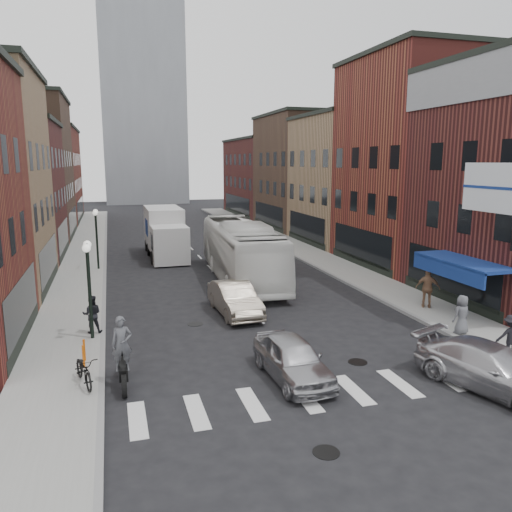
{
  "coord_description": "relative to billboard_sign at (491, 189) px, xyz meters",
  "views": [
    {
      "loc": [
        -6.42,
        -16.51,
        7.24
      ],
      "look_at": [
        0.59,
        7.49,
        2.5
      ],
      "focal_mm": 35.0,
      "sensor_mm": 36.0,
      "label": 1
    }
  ],
  "objects": [
    {
      "name": "ped_left_solo",
      "position": [
        -15.99,
        4.18,
        -5.18
      ],
      "size": [
        0.81,
        0.51,
        1.61
      ],
      "primitive_type": "imported",
      "rotation": [
        0.0,
        0.0,
        3.07
      ],
      "color": "black",
      "rests_on": "sidewalk_left"
    },
    {
      "name": "ped_right_c",
      "position": [
        -1.19,
        -0.29,
        -5.16
      ],
      "size": [
        0.9,
        0.68,
        1.65
      ],
      "primitive_type": "imported",
      "rotation": [
        0.0,
        0.0,
        3.34
      ],
      "color": "#5C5D64",
      "rests_on": "sidewalk_right"
    },
    {
      "name": "billboard_sign",
      "position": [
        0.0,
        0.0,
        0.0
      ],
      "size": [
        1.52,
        3.0,
        3.7
      ],
      "color": "black",
      "rests_on": "ground"
    },
    {
      "name": "distant_tower",
      "position": [
        -8.59,
        77.5,
        18.87
      ],
      "size": [
        14.0,
        14.0,
        50.0
      ],
      "primitive_type": "cube",
      "color": "#9399A0",
      "rests_on": "ground"
    },
    {
      "name": "bldg_right_mid_a",
      "position": [
        6.41,
        13.5,
        1.02
      ],
      "size": [
        10.3,
        10.2,
        14.3
      ],
      "color": "maroon",
      "rests_on": "ground"
    },
    {
      "name": "curb_right",
      "position": [
        -1.59,
        21.5,
        -6.13
      ],
      "size": [
        0.2,
        74.0,
        0.16
      ],
      "primitive_type": "cube",
      "color": "gray",
      "rests_on": "ground"
    },
    {
      "name": "ped_right_b",
      "position": [
        -0.24,
        3.42,
        -5.0
      ],
      "size": [
        1.28,
        1.11,
        1.96
      ],
      "primitive_type": "imported",
      "rotation": [
        0.0,
        0.0,
        2.56
      ],
      "color": "brown",
      "rests_on": "sidewalk_right"
    },
    {
      "name": "sidewalk_left",
      "position": [
        -17.09,
        21.5,
        -6.06
      ],
      "size": [
        3.0,
        74.0,
        0.15
      ],
      "primitive_type": "cube",
      "color": "gray",
      "rests_on": "ground"
    },
    {
      "name": "awning_blue",
      "position": [
        0.34,
        2.0,
        -3.5
      ],
      "size": [
        1.8,
        5.0,
        0.78
      ],
      "color": "navy",
      "rests_on": "ground"
    },
    {
      "name": "ground",
      "position": [
        -8.59,
        -0.5,
        -6.13
      ],
      "size": [
        160.0,
        160.0,
        0.0
      ],
      "primitive_type": "plane",
      "color": "black",
      "rests_on": "ground"
    },
    {
      "name": "sidewalk_right",
      "position": [
        -0.09,
        21.5,
        -6.06
      ],
      "size": [
        3.0,
        74.0,
        0.15
      ],
      "primitive_type": "cube",
      "color": "gray",
      "rests_on": "ground"
    },
    {
      "name": "transit_bus",
      "position": [
        -7.39,
        12.38,
        -4.32
      ],
      "size": [
        3.81,
        13.16,
        3.62
      ],
      "primitive_type": "imported",
      "rotation": [
        0.0,
        0.0,
        -0.06
      ],
      "color": "white",
      "rests_on": "ground"
    },
    {
      "name": "bldg_right_far_a",
      "position": [
        6.41,
        34.5,
        0.02
      ],
      "size": [
        10.3,
        12.2,
        12.3
      ],
      "color": "#4C3426",
      "rests_on": "ground"
    },
    {
      "name": "streetlamp_near",
      "position": [
        -15.99,
        3.5,
        -3.22
      ],
      "size": [
        0.32,
        1.22,
        4.11
      ],
      "color": "black",
      "rests_on": "ground"
    },
    {
      "name": "parked_bicycle",
      "position": [
        -16.1,
        -0.97,
        -5.49
      ],
      "size": [
        1.14,
        1.99,
        0.99
      ],
      "primitive_type": "imported",
      "rotation": [
        0.0,
        0.0,
        0.27
      ],
      "color": "black",
      "rests_on": "sidewalk_left"
    },
    {
      "name": "bldg_right_far_b",
      "position": [
        6.41,
        48.5,
        -0.98
      ],
      "size": [
        10.3,
        16.2,
        10.3
      ],
      "color": "#4A1B1A",
      "rests_on": "ground"
    },
    {
      "name": "bldg_left_far_b",
      "position": [
        -23.58,
        48.5,
        -0.48
      ],
      "size": [
        10.3,
        16.2,
        11.3
      ],
      "color": "maroon",
      "rests_on": "ground"
    },
    {
      "name": "bldg_left_far_a",
      "position": [
        -23.58,
        34.5,
        0.52
      ],
      "size": [
        10.3,
        12.2,
        13.3
      ],
      "color": "#4C3426",
      "rests_on": "ground"
    },
    {
      "name": "bike_rack",
      "position": [
        -16.19,
        0.8,
        -5.58
      ],
      "size": [
        0.08,
        0.68,
        0.8
      ],
      "color": "#D8590C",
      "rests_on": "sidewalk_left"
    },
    {
      "name": "curb_car",
      "position": [
        -3.54,
        -4.69,
        -5.4
      ],
      "size": [
        3.61,
        5.44,
        1.46
      ],
      "primitive_type": "imported",
      "rotation": [
        0.0,
        0.0,
        0.34
      ],
      "color": "#BCBBC0",
      "rests_on": "ground"
    },
    {
      "name": "crosswalk_stripes",
      "position": [
        -8.59,
        -3.5,
        -6.13
      ],
      "size": [
        12.0,
        2.2,
        0.01
      ],
      "primitive_type": "cube",
      "color": "silver",
      "rests_on": "ground"
    },
    {
      "name": "curb_left",
      "position": [
        -15.59,
        21.5,
        -6.13
      ],
      "size": [
        0.2,
        74.0,
        0.16
      ],
      "primitive_type": "cube",
      "color": "gray",
      "rests_on": "ground"
    },
    {
      "name": "ped_right_a",
      "position": [
        -1.19,
        -2.97,
        -5.17
      ],
      "size": [
        1.16,
        0.85,
        1.62
      ],
      "primitive_type": "imported",
      "rotation": [
        0.0,
        0.0,
        2.79
      ],
      "color": "black",
      "rests_on": "sidewalk_right"
    },
    {
      "name": "sedan_left_near",
      "position": [
        -9.39,
        -2.15,
        -5.41
      ],
      "size": [
        1.91,
        4.31,
        1.44
      ],
      "primitive_type": "imported",
      "rotation": [
        0.0,
        0.0,
        0.05
      ],
      "color": "#B0B0B5",
      "rests_on": "ground"
    },
    {
      "name": "box_truck",
      "position": [
        -11.07,
        21.28,
        -4.29
      ],
      "size": [
        2.71,
        8.57,
        3.72
      ],
      "rotation": [
        0.0,
        0.0,
        0.01
      ],
      "color": "silver",
      "rests_on": "ground"
    },
    {
      "name": "sedan_left_far",
      "position": [
        -9.5,
        5.5,
        -5.37
      ],
      "size": [
        1.83,
        4.71,
        1.53
      ],
      "primitive_type": "imported",
      "rotation": [
        0.0,
        0.0,
        0.05
      ],
      "color": "#AEA08D",
      "rests_on": "ground"
    },
    {
      "name": "bldg_right_mid_b",
      "position": [
        6.41,
        23.5,
        -0.48
      ],
      "size": [
        10.3,
        10.2,
        11.3
      ],
      "color": "#A5825B",
      "rests_on": "ground"
    },
    {
      "name": "motorcycle_rider",
      "position": [
        -14.89,
        -1.19,
        -5.01
      ],
      "size": [
        0.66,
        2.35,
        2.4
      ],
      "rotation": [
        0.0,
        0.0,
        0.0
      ],
      "color": "black",
      "rests_on": "ground"
    },
    {
      "name": "streetlamp_far",
      "position": [
        -15.99,
        17.5,
        -3.22
      ],
      "size": [
        0.32,
        1.22,
        4.11
      ],
      "color": "black",
      "rests_on": "ground"
    }
  ]
}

